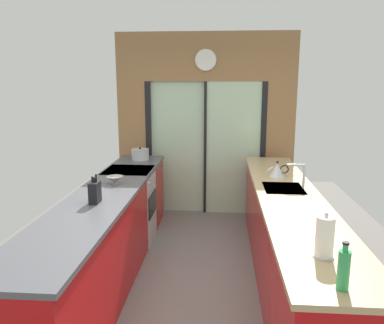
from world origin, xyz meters
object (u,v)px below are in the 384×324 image
at_px(knife_block, 95,192).
at_px(oven_range, 130,205).
at_px(mixing_bowl, 115,180).
at_px(soap_bottle, 344,269).
at_px(kettle, 277,170).
at_px(paper_towel_roll, 325,237).
at_px(stock_pot, 140,154).

bearing_deg(knife_block, oven_range, 90.79).
bearing_deg(knife_block, mixing_bowl, 90.00).
xyz_separation_m(mixing_bowl, soap_bottle, (1.78, -2.01, 0.07)).
bearing_deg(soap_bottle, kettle, 89.96).
bearing_deg(paper_towel_roll, mixing_bowl, 137.64).
height_order(oven_range, knife_block, knife_block).
relative_size(mixing_bowl, kettle, 0.72).
height_order(knife_block, stock_pot, knife_block).
xyz_separation_m(mixing_bowl, paper_towel_roll, (1.78, -1.62, 0.09)).
bearing_deg(oven_range, soap_bottle, -56.20).
xyz_separation_m(kettle, paper_towel_roll, (-0.00, -2.10, 0.05)).
height_order(stock_pot, kettle, kettle).
distance_m(oven_range, mixing_bowl, 0.85).
distance_m(mixing_bowl, paper_towel_roll, 2.41).
height_order(knife_block, soap_bottle, soap_bottle).
bearing_deg(soap_bottle, stock_pot, 118.19).
xyz_separation_m(mixing_bowl, knife_block, (0.00, -0.66, 0.05)).
bearing_deg(kettle, soap_bottle, -90.04).
xyz_separation_m(knife_block, kettle, (1.78, 1.13, -0.02)).
distance_m(mixing_bowl, stock_pot, 1.31).
distance_m(oven_range, soap_bottle, 3.28).
bearing_deg(oven_range, paper_towel_roll, -52.00).
bearing_deg(soap_bottle, paper_towel_roll, 90.00).
bearing_deg(mixing_bowl, stock_pot, 90.00).
bearing_deg(paper_towel_roll, knife_block, 151.49).
height_order(oven_range, mixing_bowl, mixing_bowl).
height_order(mixing_bowl, paper_towel_roll, paper_towel_roll).
bearing_deg(oven_range, kettle, -6.45).
relative_size(knife_block, soap_bottle, 1.00).
bearing_deg(knife_block, stock_pot, 90.00).
xyz_separation_m(soap_bottle, paper_towel_roll, (0.00, 0.38, 0.02)).
bearing_deg(kettle, oven_range, 173.55).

